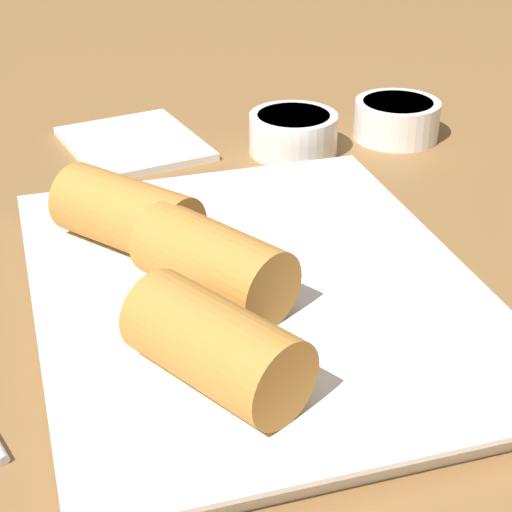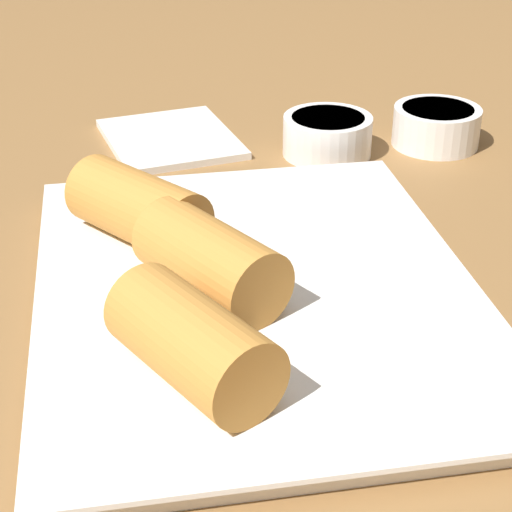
{
  "view_description": "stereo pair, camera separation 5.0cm",
  "coord_description": "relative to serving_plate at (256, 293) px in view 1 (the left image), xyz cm",
  "views": [
    {
      "loc": [
        43.77,
        -9.49,
        29.02
      ],
      "look_at": [
        3.58,
        2.69,
        5.26
      ],
      "focal_mm": 60.0,
      "sensor_mm": 36.0,
      "label": 1
    },
    {
      "loc": [
        44.93,
        -4.62,
        29.02
      ],
      "look_at": [
        3.58,
        2.69,
        5.26
      ],
      "focal_mm": 60.0,
      "sensor_mm": 36.0,
      "label": 2
    }
  ],
  "objects": [
    {
      "name": "dipping_bowl_near",
      "position": [
        -21.25,
        9.59,
        0.98
      ],
      "size": [
        7.15,
        7.15,
        3.2
      ],
      "color": "white",
      "rests_on": "table_surface"
    },
    {
      "name": "roll_front_left",
      "position": [
        0.39,
        -2.92,
        2.93
      ],
      "size": [
        9.97,
        8.34,
        4.39
      ],
      "color": "#C68438",
      "rests_on": "serving_plate"
    },
    {
      "name": "roll_back_left",
      "position": [
        7.97,
        -4.72,
        2.93
      ],
      "size": [
        9.99,
        8.2,
        4.39
      ],
      "color": "#C68438",
      "rests_on": "serving_plate"
    },
    {
      "name": "napkin",
      "position": [
        -26.06,
        -2.48,
        -0.46
      ],
      "size": [
        13.57,
        12.16,
        0.6
      ],
      "color": "silver",
      "rests_on": "table_surface"
    },
    {
      "name": "table_surface",
      "position": [
        -3.58,
        -2.69,
        -1.76
      ],
      "size": [
        180.0,
        140.0,
        2.0
      ],
      "color": "olive",
      "rests_on": "ground"
    },
    {
      "name": "dipping_bowl_far",
      "position": [
        -21.71,
        18.96,
        0.98
      ],
      "size": [
        7.15,
        7.15,
        3.2
      ],
      "color": "white",
      "rests_on": "table_surface"
    },
    {
      "name": "serving_plate",
      "position": [
        0.0,
        0.0,
        0.0
      ],
      "size": [
        31.71,
        25.01,
        1.5
      ],
      "color": "white",
      "rests_on": "table_surface"
    },
    {
      "name": "roll_front_right",
      "position": [
        -6.85,
        -6.52,
        2.93
      ],
      "size": [
        9.79,
        8.98,
        4.39
      ],
      "color": "#C68438",
      "rests_on": "serving_plate"
    }
  ]
}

